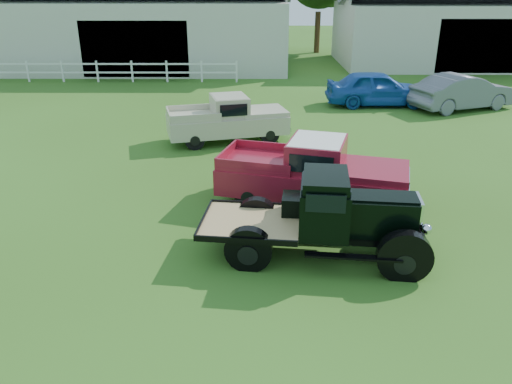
# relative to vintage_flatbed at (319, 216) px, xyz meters

# --- Properties ---
(ground) EXTENTS (120.00, 120.00, 0.00)m
(ground) POSITION_rel_vintage_flatbed_xyz_m (-1.51, -0.26, -0.92)
(ground) COLOR #325618
(shed_left) EXTENTS (18.80, 10.20, 5.60)m
(shed_left) POSITION_rel_vintage_flatbed_xyz_m (-8.51, 25.74, 1.88)
(shed_left) COLOR #A3A49E
(shed_left) RESTS_ON ground
(shed_right) EXTENTS (16.80, 9.20, 5.20)m
(shed_right) POSITION_rel_vintage_flatbed_xyz_m (12.49, 26.74, 1.68)
(shed_right) COLOR #A3A49E
(shed_right) RESTS_ON ground
(fence_rail) EXTENTS (14.20, 0.16, 1.20)m
(fence_rail) POSITION_rel_vintage_flatbed_xyz_m (-9.51, 19.74, -0.32)
(fence_rail) COLOR white
(fence_rail) RESTS_ON ground
(vintage_flatbed) EXTENTS (4.81, 2.34, 1.83)m
(vintage_flatbed) POSITION_rel_vintage_flatbed_xyz_m (0.00, 0.00, 0.00)
(vintage_flatbed) COLOR black
(vintage_flatbed) RESTS_ON ground
(red_pickup) EXTENTS (5.22, 3.14, 1.78)m
(red_pickup) POSITION_rel_vintage_flatbed_xyz_m (0.11, 2.62, -0.03)
(red_pickup) COLOR maroon
(red_pickup) RESTS_ON ground
(white_pickup) EXTENTS (4.69, 2.76, 1.62)m
(white_pickup) POSITION_rel_vintage_flatbed_xyz_m (-2.37, 8.20, -0.11)
(white_pickup) COLOR #BBB598
(white_pickup) RESTS_ON ground
(misc_car_blue) EXTENTS (4.74, 2.01, 1.60)m
(misc_car_blue) POSITION_rel_vintage_flatbed_xyz_m (4.27, 13.90, -0.12)
(misc_car_blue) COLOR #1E50A6
(misc_car_blue) RESTS_ON ground
(misc_car_grey) EXTENTS (5.04, 3.29, 1.57)m
(misc_car_grey) POSITION_rel_vintage_flatbed_xyz_m (7.93, 13.13, -0.13)
(misc_car_grey) COLOR slate
(misc_car_grey) RESTS_ON ground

